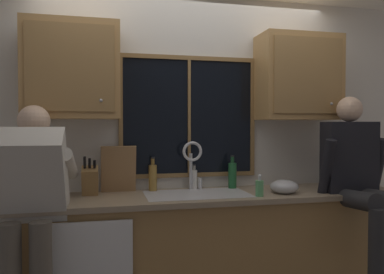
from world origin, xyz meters
TOP-DOWN VIEW (x-y plane):
  - back_wall at (0.00, 0.06)m, footprint 5.67×0.12m
  - window_glass at (0.02, -0.01)m, footprint 1.10×0.02m
  - window_frame_top at (0.02, -0.02)m, footprint 1.17×0.02m
  - window_frame_bottom at (0.02, -0.02)m, footprint 1.17×0.02m
  - window_frame_left at (-0.55, -0.02)m, footprint 0.03×0.02m
  - window_frame_right at (0.59, -0.02)m, footprint 0.03×0.02m
  - window_mullion_center at (0.02, -0.02)m, footprint 0.02×0.02m
  - lower_cabinet_run at (0.00, -0.29)m, footprint 3.27×0.58m
  - countertop at (0.00, -0.31)m, footprint 3.33×0.62m
  - upper_cabinet_left at (-0.90, -0.17)m, footprint 0.69×0.36m
  - upper_cabinet_right at (0.95, -0.17)m, footprint 0.69×0.36m
  - sink at (0.02, -0.30)m, footprint 0.80×0.46m
  - faucet at (0.03, -0.12)m, footprint 0.18×0.09m
  - person_standing at (-1.13, -0.63)m, footprint 0.53×0.68m
  - person_sitting_on_counter at (1.23, -0.57)m, footprint 0.54×0.61m
  - knife_block at (-0.78, -0.18)m, footprint 0.12×0.18m
  - cutting_board at (-0.57, -0.09)m, footprint 0.27×0.10m
  - mixing_bowl at (0.70, -0.41)m, footprint 0.22×0.22m
  - soap_dispenser at (0.45, -0.50)m, footprint 0.06×0.07m
  - bottle_green_glass at (-0.30, -0.08)m, footprint 0.07×0.07m
  - bottle_tall_clear at (0.05, -0.06)m, footprint 0.05×0.05m
  - bottle_amber_small at (0.37, -0.11)m, footprint 0.07×0.07m

SIDE VIEW (x-z plane):
  - lower_cabinet_run at x=0.00m, z-range 0.00..0.88m
  - sink at x=0.02m, z-range 0.72..0.93m
  - countertop at x=0.00m, z-range 0.88..0.92m
  - mixing_bowl at x=0.70m, z-range 0.91..1.02m
  - person_standing at x=-1.13m, z-range 0.18..1.76m
  - soap_dispenser at x=0.45m, z-range 0.90..1.07m
  - bottle_tall_clear at x=0.05m, z-range 0.90..1.11m
  - knife_block at x=-0.78m, z-range 0.87..1.19m
  - window_frame_bottom at x=0.02m, z-range 1.01..1.05m
  - bottle_green_glass at x=-0.30m, z-range 0.90..1.17m
  - bottle_amber_small at x=0.37m, z-range 0.90..1.18m
  - person_sitting_on_counter at x=1.23m, z-range 0.47..1.73m
  - cutting_board at x=-0.57m, z-range 0.92..1.29m
  - faucet at x=0.03m, z-range 0.97..1.37m
  - back_wall at x=0.00m, z-range 0.00..2.55m
  - window_glass at x=0.02m, z-range 1.05..2.00m
  - window_frame_left at x=-0.55m, z-range 1.05..2.00m
  - window_frame_right at x=0.59m, z-range 1.05..2.00m
  - window_mullion_center at x=0.02m, z-range 1.05..2.00m
  - upper_cabinet_left at x=-0.90m, z-range 1.50..2.22m
  - upper_cabinet_right at x=0.95m, z-range 1.50..2.22m
  - window_frame_top at x=0.02m, z-range 2.00..2.04m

